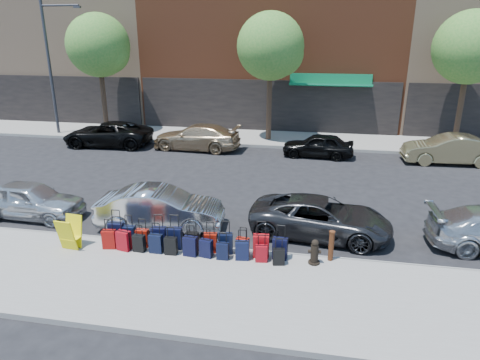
% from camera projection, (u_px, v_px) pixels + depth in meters
% --- Properties ---
extents(ground, '(120.00, 120.00, 0.00)m').
position_uv_depth(ground, '(227.00, 197.00, 17.17)').
color(ground, black).
rests_on(ground, ground).
extents(sidewalk_near, '(60.00, 4.00, 0.15)m').
position_uv_depth(sidewalk_near, '(175.00, 283.00, 11.10)').
color(sidewalk_near, gray).
rests_on(sidewalk_near, ground).
extents(sidewalk_far, '(60.00, 4.00, 0.15)m').
position_uv_depth(sidewalk_far, '(261.00, 138.00, 26.44)').
color(sidewalk_far, gray).
rests_on(sidewalk_far, ground).
extents(curb_near, '(60.00, 0.08, 0.15)m').
position_uv_depth(curb_near, '(196.00, 247.00, 12.98)').
color(curb_near, gray).
rests_on(curb_near, ground).
extents(curb_far, '(60.00, 0.08, 0.15)m').
position_uv_depth(curb_far, '(256.00, 146.00, 24.56)').
color(curb_far, gray).
rests_on(curb_far, ground).
extents(building_left, '(15.00, 12.12, 16.00)m').
position_uv_depth(building_left, '(77.00, 10.00, 34.03)').
color(building_left, tan).
rests_on(building_left, ground).
extents(tree_left, '(3.80, 3.80, 7.27)m').
position_uv_depth(tree_left, '(101.00, 47.00, 25.93)').
color(tree_left, black).
rests_on(tree_left, sidewalk_far).
extents(tree_center, '(3.80, 3.80, 7.27)m').
position_uv_depth(tree_center, '(273.00, 48.00, 24.12)').
color(tree_center, black).
rests_on(tree_center, sidewalk_far).
extents(tree_right, '(3.80, 3.80, 7.27)m').
position_uv_depth(tree_right, '(473.00, 49.00, 22.31)').
color(tree_right, black).
rests_on(tree_right, sidewalk_far).
extents(streetlight, '(2.59, 0.18, 8.00)m').
position_uv_depth(streetlight, '(52.00, 60.00, 26.03)').
color(streetlight, '#333338').
rests_on(streetlight, sidewalk_far).
extents(suitcase_front_0, '(0.46, 0.28, 1.07)m').
position_uv_depth(suitcase_front_0, '(117.00, 233.00, 13.00)').
color(suitcase_front_0, black).
rests_on(suitcase_front_0, sidewalk_near).
extents(suitcase_front_1, '(0.39, 0.22, 0.93)m').
position_uv_depth(suitcase_front_1, '(129.00, 235.00, 12.95)').
color(suitcase_front_1, black).
rests_on(suitcase_front_1, sidewalk_near).
extents(suitcase_front_2, '(0.37, 0.21, 0.88)m').
position_uv_depth(suitcase_front_2, '(142.00, 238.00, 12.80)').
color(suitcase_front_2, '#9D170A').
rests_on(suitcase_front_2, sidewalk_near).
extents(suitcase_front_3, '(0.45, 0.28, 1.03)m').
position_uv_depth(suitcase_front_3, '(159.00, 237.00, 12.73)').
color(suitcase_front_3, black).
rests_on(suitcase_front_3, sidewalk_near).
extents(suitcase_front_4, '(0.46, 0.27, 1.06)m').
position_uv_depth(suitcase_front_4, '(175.00, 238.00, 12.66)').
color(suitcase_front_4, black).
rests_on(suitcase_front_4, sidewalk_near).
extents(suitcase_front_5, '(0.40, 0.25, 0.92)m').
position_uv_depth(suitcase_front_5, '(192.00, 241.00, 12.55)').
color(suitcase_front_5, black).
rests_on(suitcase_front_5, sidewalk_near).
extents(suitcase_front_6, '(0.41, 0.26, 0.93)m').
position_uv_depth(suitcase_front_6, '(210.00, 243.00, 12.47)').
color(suitcase_front_6, maroon).
rests_on(suitcase_front_6, sidewalk_near).
extents(suitcase_front_7, '(0.45, 0.31, 1.00)m').
position_uv_depth(suitcase_front_7, '(225.00, 243.00, 12.38)').
color(suitcase_front_7, black).
rests_on(suitcase_front_7, sidewalk_near).
extents(suitcase_front_8, '(0.38, 0.25, 0.86)m').
position_uv_depth(suitcase_front_8, '(243.00, 246.00, 12.30)').
color(suitcase_front_8, '#991409').
rests_on(suitcase_front_8, sidewalk_near).
extents(suitcase_front_9, '(0.47, 0.29, 1.08)m').
position_uv_depth(suitcase_front_9, '(261.00, 246.00, 12.19)').
color(suitcase_front_9, '#9B0A10').
rests_on(suitcase_front_9, sidewalk_near).
extents(suitcase_front_10, '(0.43, 0.26, 1.01)m').
position_uv_depth(suitcase_front_10, '(280.00, 248.00, 12.08)').
color(suitcase_front_10, black).
rests_on(suitcase_front_10, sidewalk_near).
extents(suitcase_back_0, '(0.42, 0.28, 0.92)m').
position_uv_depth(suitcase_back_0, '(109.00, 239.00, 12.69)').
color(suitcase_back_0, maroon).
rests_on(suitcase_back_0, sidewalk_near).
extents(suitcase_back_1, '(0.44, 0.31, 0.96)m').
position_uv_depth(suitcase_back_1, '(124.00, 241.00, 12.58)').
color(suitcase_back_1, maroon).
rests_on(suitcase_back_1, sidewalk_near).
extents(suitcase_back_2, '(0.36, 0.23, 0.83)m').
position_uv_depth(suitcase_back_2, '(139.00, 243.00, 12.51)').
color(suitcase_back_2, black).
rests_on(suitcase_back_2, sidewalk_near).
extents(suitcase_back_3, '(0.39, 0.23, 0.91)m').
position_uv_depth(suitcase_back_3, '(156.00, 243.00, 12.44)').
color(suitcase_back_3, black).
rests_on(suitcase_back_3, sidewalk_near).
extents(suitcase_back_4, '(0.36, 0.22, 0.84)m').
position_uv_depth(suitcase_back_4, '(171.00, 246.00, 12.35)').
color(suitcase_back_4, black).
rests_on(suitcase_back_4, sidewalk_near).
extents(suitcase_back_5, '(0.41, 0.26, 0.94)m').
position_uv_depth(suitcase_back_5, '(190.00, 246.00, 12.27)').
color(suitcase_back_5, black).
rests_on(suitcase_back_5, sidewalk_near).
extents(suitcase_back_6, '(0.39, 0.27, 0.86)m').
position_uv_depth(suitcase_back_6, '(206.00, 248.00, 12.20)').
color(suitcase_back_6, black).
rests_on(suitcase_back_6, sidewalk_near).
extents(suitcase_back_7, '(0.34, 0.20, 0.81)m').
position_uv_depth(suitcase_back_7, '(223.00, 251.00, 12.08)').
color(suitcase_back_7, black).
rests_on(suitcase_back_7, sidewalk_near).
extents(suitcase_back_8, '(0.40, 0.26, 0.90)m').
position_uv_depth(suitcase_back_8, '(242.00, 250.00, 12.05)').
color(suitcase_back_8, black).
rests_on(suitcase_back_8, sidewalk_near).
extents(suitcase_back_9, '(0.36, 0.24, 0.80)m').
position_uv_depth(suitcase_back_9, '(261.00, 253.00, 11.96)').
color(suitcase_back_9, maroon).
rests_on(suitcase_back_9, sidewalk_near).
extents(suitcase_back_10, '(0.35, 0.24, 0.77)m').
position_uv_depth(suitcase_back_10, '(279.00, 257.00, 11.80)').
color(suitcase_back_10, black).
rests_on(suitcase_back_10, sidewalk_near).
extents(fire_hydrant, '(0.37, 0.33, 0.73)m').
position_uv_depth(fire_hydrant, '(315.00, 253.00, 11.82)').
color(fire_hydrant, black).
rests_on(fire_hydrant, sidewalk_near).
extents(bollard, '(0.17, 0.17, 0.89)m').
position_uv_depth(bollard, '(331.00, 245.00, 11.96)').
color(bollard, '#38190C').
rests_on(bollard, sidewalk_near).
extents(display_rack, '(0.60, 0.65, 0.97)m').
position_uv_depth(display_rack, '(70.00, 233.00, 12.62)').
color(display_rack, yellow).
rests_on(display_rack, sidewalk_near).
extents(car_near_0, '(3.86, 1.64, 1.30)m').
position_uv_depth(car_near_0, '(30.00, 200.00, 15.11)').
color(car_near_0, silver).
rests_on(car_near_0, ground).
extents(car_near_1, '(4.30, 1.85, 1.38)m').
position_uv_depth(car_near_1, '(160.00, 208.00, 14.26)').
color(car_near_1, '#B8BABF').
rests_on(car_near_1, ground).
extents(car_near_2, '(4.69, 2.54, 1.25)m').
position_uv_depth(car_near_2, '(321.00, 217.00, 13.73)').
color(car_near_2, '#2F2F31').
rests_on(car_near_2, ground).
extents(car_far_0, '(5.17, 2.61, 1.40)m').
position_uv_depth(car_far_0, '(108.00, 134.00, 24.71)').
color(car_far_0, black).
rests_on(car_far_0, ground).
extents(car_far_1, '(5.03, 2.32, 1.42)m').
position_uv_depth(car_far_1, '(197.00, 137.00, 23.93)').
color(car_far_1, tan).
rests_on(car_far_1, ground).
extents(car_far_2, '(3.77, 1.70, 1.26)m').
position_uv_depth(car_far_2, '(318.00, 145.00, 22.50)').
color(car_far_2, black).
rests_on(car_far_2, ground).
extents(car_far_3, '(4.50, 1.74, 1.46)m').
position_uv_depth(car_far_3, '(449.00, 149.00, 21.32)').
color(car_far_3, '#95885B').
rests_on(car_far_3, ground).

